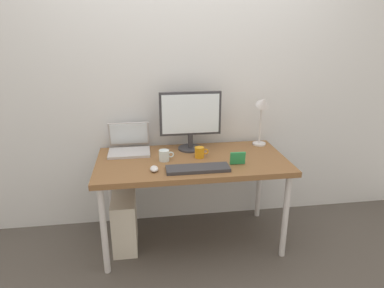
# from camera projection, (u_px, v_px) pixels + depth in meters

# --- Properties ---
(ground_plane) EXTENTS (6.00, 6.00, 0.00)m
(ground_plane) POSITION_uv_depth(u_px,v_px,m) (192.00, 240.00, 2.78)
(ground_plane) COLOR #4C4742
(back_wall) EXTENTS (4.40, 0.04, 2.60)m
(back_wall) POSITION_uv_depth(u_px,v_px,m) (185.00, 73.00, 2.75)
(back_wall) COLOR silver
(back_wall) RESTS_ON ground_plane
(desk) EXTENTS (1.42, 0.70, 0.71)m
(desk) POSITION_uv_depth(u_px,v_px,m) (192.00, 167.00, 2.57)
(desk) COLOR brown
(desk) RESTS_ON ground_plane
(monitor) EXTENTS (0.49, 0.20, 0.47)m
(monitor) POSITION_uv_depth(u_px,v_px,m) (190.00, 118.00, 2.68)
(monitor) COLOR #333338
(monitor) RESTS_ON desk
(laptop) EXTENTS (0.32, 0.28, 0.22)m
(laptop) POSITION_uv_depth(u_px,v_px,m) (129.00, 145.00, 2.70)
(laptop) COLOR #B2B2B7
(laptop) RESTS_ON desk
(desk_lamp) EXTENTS (0.11, 0.16, 0.44)m
(desk_lamp) POSITION_uv_depth(u_px,v_px,m) (263.00, 110.00, 2.74)
(desk_lamp) COLOR silver
(desk_lamp) RESTS_ON desk
(keyboard) EXTENTS (0.44, 0.14, 0.02)m
(keyboard) POSITION_uv_depth(u_px,v_px,m) (198.00, 169.00, 2.35)
(keyboard) COLOR #333338
(keyboard) RESTS_ON desk
(mouse) EXTENTS (0.06, 0.09, 0.03)m
(mouse) POSITION_uv_depth(u_px,v_px,m) (154.00, 169.00, 2.34)
(mouse) COLOR silver
(mouse) RESTS_ON desk
(coffee_mug) EXTENTS (0.11, 0.07, 0.08)m
(coffee_mug) POSITION_uv_depth(u_px,v_px,m) (200.00, 152.00, 2.57)
(coffee_mug) COLOR orange
(coffee_mug) RESTS_ON desk
(glass_cup) EXTENTS (0.11, 0.08, 0.08)m
(glass_cup) POSITION_uv_depth(u_px,v_px,m) (164.00, 156.00, 2.51)
(glass_cup) COLOR silver
(glass_cup) RESTS_ON desk
(photo_frame) EXTENTS (0.11, 0.02, 0.09)m
(photo_frame) POSITION_uv_depth(u_px,v_px,m) (238.00, 158.00, 2.44)
(photo_frame) COLOR #268C4C
(photo_frame) RESTS_ON desk
(computer_tower) EXTENTS (0.18, 0.36, 0.42)m
(computer_tower) POSITION_uv_depth(u_px,v_px,m) (125.00, 222.00, 2.65)
(computer_tower) COLOR silver
(computer_tower) RESTS_ON ground_plane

